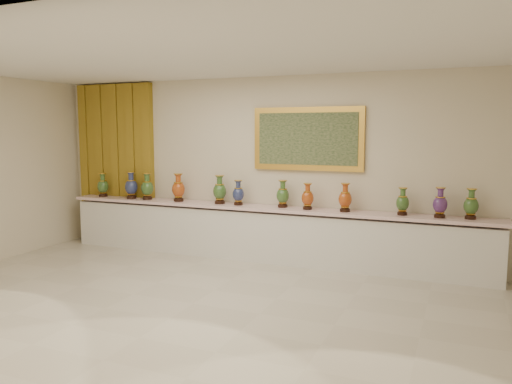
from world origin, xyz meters
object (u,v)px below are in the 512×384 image
at_px(vase_0, 103,186).
at_px(vase_2, 147,188).
at_px(vase_1, 131,187).
at_px(counter, 262,234).

height_order(vase_0, vase_2, vase_2).
relative_size(vase_0, vase_1, 0.90).
xyz_separation_m(counter, vase_0, (-3.20, -0.03, 0.66)).
relative_size(counter, vase_0, 16.63).
bearing_deg(vase_0, vase_1, -2.01).
relative_size(counter, vase_2, 15.38).
distance_m(vase_1, vase_2, 0.34).
distance_m(vase_0, vase_1, 0.66).
xyz_separation_m(counter, vase_2, (-2.20, -0.05, 0.68)).
xyz_separation_m(vase_0, vase_1, (0.66, -0.02, 0.02)).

